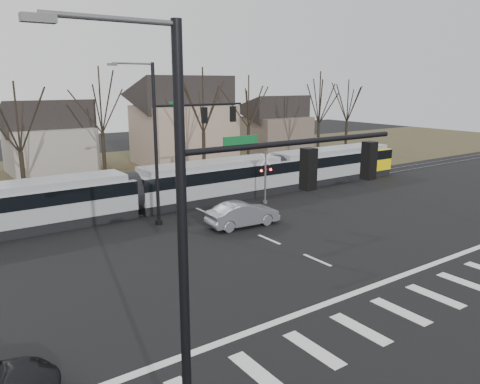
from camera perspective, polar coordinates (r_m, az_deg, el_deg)
ground at (r=23.63m, az=12.80°, el=-9.55°), size 140.00×140.00×0.00m
grass_verge at (r=50.06m, az=-15.30°, el=2.36°), size 140.00×28.00×0.01m
crosswalk at (r=21.42m, az=20.90°, el=-12.57°), size 27.00×2.60×0.01m
stop_line at (r=22.58m, az=16.23°, el=-10.85°), size 28.00×0.35×0.01m
lane_dashes at (r=35.72m, az=-6.46°, el=-1.48°), size 0.18×30.00×0.01m
rail_pair at (r=35.54m, az=-6.30°, el=-1.51°), size 90.00×1.52×0.06m
tram at (r=36.36m, az=-3.62°, el=1.52°), size 40.34×3.00×3.06m
sedan at (r=29.98m, az=0.34°, el=-2.72°), size 2.29×4.99×1.57m
signal_pole_near_left at (r=10.86m, az=0.45°, el=-4.52°), size 9.28×0.44×10.20m
signal_pole_far at (r=30.53m, az=-7.55°, el=6.86°), size 9.28×0.44×10.20m
rail_crossing_signal at (r=35.36m, az=3.11°, el=1.56°), size 1.08×0.36×4.00m
tree_row at (r=44.60m, az=-10.59°, el=7.82°), size 59.20×7.20×10.00m
house_b at (r=51.94m, az=-22.31°, el=6.65°), size 8.64×7.56×7.65m
house_c at (r=53.94m, az=-6.90°, el=9.09°), size 10.80×8.64×10.10m
house_d at (r=64.04m, az=4.29°, el=8.64°), size 8.64×7.56×7.65m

